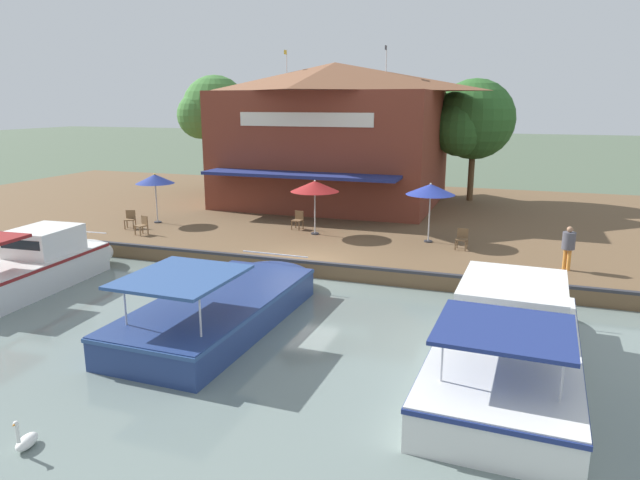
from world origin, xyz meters
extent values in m
plane|color=#4C5B47|center=(0.00, 0.00, 0.00)|extent=(220.00, 220.00, 0.00)
cube|color=brown|center=(-11.00, 0.00, 0.30)|extent=(22.00, 56.00, 0.60)
cube|color=#2D2D33|center=(-0.10, 0.00, 0.65)|extent=(0.20, 50.40, 0.10)
cube|color=brown|center=(-13.33, -2.92, 3.83)|extent=(9.87, 11.93, 6.45)
pyramid|color=brown|center=(-13.33, -2.92, 7.86)|extent=(10.37, 12.53, 1.62)
cube|color=navy|center=(-7.49, -2.92, 2.90)|extent=(1.80, 10.14, 0.16)
cube|color=silver|center=(-8.35, -2.92, 5.60)|extent=(0.08, 7.16, 0.70)
cylinder|color=silver|center=(-13.33, 0.06, 8.28)|extent=(0.06, 0.06, 2.46)
cube|color=#4C4C56|center=(-13.15, 0.06, 9.36)|extent=(0.36, 0.03, 0.24)
cylinder|color=silver|center=(-13.33, -5.90, 8.24)|extent=(0.06, 0.06, 2.38)
cube|color=gold|center=(-13.15, -5.90, 9.28)|extent=(0.36, 0.03, 0.24)
cylinder|color=#B7B7B7|center=(-4.58, -9.37, 1.73)|extent=(0.06, 0.06, 2.26)
cylinder|color=#2D2D33|center=(-4.58, -9.37, 0.63)|extent=(0.36, 0.36, 0.06)
cone|color=navy|center=(-4.58, -9.37, 2.79)|extent=(1.88, 1.88, 0.45)
cone|color=yellow|center=(-4.58, -9.37, 2.81)|extent=(1.16, 1.16, 0.36)
sphere|color=yellow|center=(-4.58, -9.37, 3.01)|extent=(0.08, 0.08, 0.08)
cylinder|color=#B7B7B7|center=(-4.74, -1.09, 1.74)|extent=(0.06, 0.06, 2.27)
cylinder|color=#2D2D33|center=(-4.74, -1.09, 0.63)|extent=(0.36, 0.36, 0.06)
cone|color=maroon|center=(-4.74, -1.09, 2.80)|extent=(2.18, 2.18, 0.48)
cone|color=white|center=(-4.74, -1.09, 2.82)|extent=(1.35, 1.35, 0.38)
sphere|color=white|center=(-4.74, -1.09, 3.04)|extent=(0.08, 0.08, 0.08)
cylinder|color=#B7B7B7|center=(-4.93, 4.02, 1.78)|extent=(0.06, 0.06, 2.35)
cylinder|color=#2D2D33|center=(-4.93, 4.02, 0.63)|extent=(0.36, 0.36, 0.06)
cone|color=navy|center=(-4.93, 4.02, 2.88)|extent=(2.07, 2.07, 0.45)
cone|color=white|center=(-4.93, 4.02, 2.90)|extent=(1.28, 1.28, 0.36)
sphere|color=white|center=(-4.93, 4.02, 3.11)|extent=(0.08, 0.08, 0.08)
cube|color=brown|center=(-5.20, -2.05, 0.81)|extent=(0.04, 0.04, 0.42)
cube|color=brown|center=(-5.25, -2.44, 0.81)|extent=(0.04, 0.04, 0.42)
cube|color=brown|center=(-5.60, -1.99, 0.81)|extent=(0.04, 0.04, 0.42)
cube|color=brown|center=(-5.65, -2.39, 0.81)|extent=(0.04, 0.04, 0.42)
cube|color=brown|center=(-5.43, -2.22, 1.03)|extent=(0.49, 0.49, 0.05)
cube|color=brown|center=(-5.62, -2.19, 1.25)|extent=(0.10, 0.44, 0.40)
cube|color=brown|center=(-2.89, -9.54, 0.81)|extent=(0.05, 0.05, 0.42)
cube|color=brown|center=(-2.74, -9.92, 0.81)|extent=(0.05, 0.05, 0.42)
cube|color=brown|center=(-3.26, -9.70, 0.81)|extent=(0.05, 0.05, 0.42)
cube|color=brown|center=(-3.11, -10.07, 0.81)|extent=(0.05, 0.05, 0.42)
cube|color=brown|center=(-3.00, -9.81, 1.03)|extent=(0.57, 0.57, 0.05)
cube|color=brown|center=(-3.18, -9.88, 1.25)|extent=(0.20, 0.42, 0.40)
cube|color=brown|center=(-3.86, 5.67, 0.81)|extent=(0.04, 0.04, 0.42)
cube|color=brown|center=(-3.89, 5.27, 0.81)|extent=(0.04, 0.04, 0.42)
cube|color=brown|center=(-4.25, 5.70, 0.81)|extent=(0.04, 0.04, 0.42)
cube|color=brown|center=(-4.29, 5.30, 0.81)|extent=(0.04, 0.04, 0.42)
cube|color=brown|center=(-4.07, 5.48, 1.03)|extent=(0.48, 0.48, 0.05)
cube|color=brown|center=(-4.27, 5.50, 1.25)|extent=(0.08, 0.44, 0.40)
cube|color=brown|center=(-1.77, -8.34, 0.81)|extent=(0.05, 0.05, 0.42)
cube|color=brown|center=(-1.90, -8.72, 0.81)|extent=(0.05, 0.05, 0.42)
cube|color=brown|center=(-2.15, -8.21, 0.81)|extent=(0.05, 0.05, 0.42)
cube|color=brown|center=(-2.28, -8.59, 0.81)|extent=(0.05, 0.05, 0.42)
cube|color=brown|center=(-2.02, -8.46, 1.03)|extent=(0.56, 0.56, 0.05)
cube|color=brown|center=(-2.21, -8.40, 1.25)|extent=(0.18, 0.43, 0.40)
cylinder|color=orange|center=(-2.27, 9.39, 0.99)|extent=(0.13, 0.13, 0.77)
cylinder|color=orange|center=(-2.36, 9.26, 0.99)|extent=(0.13, 0.13, 0.77)
cylinder|color=#4C4C56|center=(-2.32, 9.33, 1.68)|extent=(0.45, 0.45, 0.61)
sphere|color=#9E7051|center=(-2.32, 9.33, 2.09)|extent=(0.21, 0.21, 0.21)
cube|color=white|center=(5.95, 7.50, 0.56)|extent=(7.77, 3.46, 0.95)
ellipsoid|color=white|center=(2.13, 7.66, 0.56)|extent=(2.82, 3.10, 0.95)
cube|color=navy|center=(5.95, 7.50, 0.95)|extent=(7.86, 3.50, 0.10)
cube|color=white|center=(4.61, 7.55, 1.56)|extent=(3.17, 2.64, 1.05)
cube|color=black|center=(6.12, 7.49, 1.69)|extent=(0.15, 2.20, 0.37)
cube|color=navy|center=(7.75, 7.42, 2.01)|extent=(2.65, 2.77, 0.09)
cylinder|color=silver|center=(8.56, 8.49, 1.52)|extent=(0.05, 0.05, 0.98)
cylinder|color=silver|center=(8.46, 6.29, 1.52)|extent=(0.05, 0.05, 0.98)
cylinder|color=silver|center=(1.82, 7.67, 1.33)|extent=(0.14, 2.51, 0.04)
cube|color=silver|center=(4.68, -8.36, 0.62)|extent=(6.33, 2.66, 1.07)
ellipsoid|color=silver|center=(1.58, -8.54, 0.62)|extent=(2.31, 2.32, 1.07)
cube|color=maroon|center=(4.68, -8.36, 1.07)|extent=(6.41, 2.70, 0.10)
cube|color=white|center=(3.58, -8.43, 1.62)|extent=(2.34, 1.97, 0.94)
cube|color=black|center=(4.68, -8.36, 1.74)|extent=(0.15, 1.62, 0.33)
cylinder|color=silver|center=(1.32, -8.55, 1.45)|extent=(0.14, 1.85, 0.04)
cube|color=navy|center=(5.35, -0.47, 0.53)|extent=(7.35, 3.27, 0.90)
ellipsoid|color=navy|center=(1.71, -0.39, 0.53)|extent=(2.64, 3.01, 0.90)
cube|color=#2D4C84|center=(5.35, -0.47, 0.90)|extent=(7.44, 3.31, 0.10)
cube|color=#2D4C84|center=(7.06, -0.51, 2.10)|extent=(3.07, 2.71, 0.08)
cylinder|color=silver|center=(7.99, 0.56, 1.54)|extent=(0.05, 0.05, 1.12)
cylinder|color=silver|center=(7.94, -1.61, 1.54)|extent=(0.05, 0.05, 1.12)
cylinder|color=silver|center=(1.41, -0.38, 1.28)|extent=(0.10, 2.48, 0.04)
ellipsoid|color=white|center=(11.86, -0.96, 0.20)|extent=(0.61, 0.39, 0.24)
cylinder|color=white|center=(12.06, -0.91, 0.52)|extent=(0.07, 0.07, 0.40)
sphere|color=white|center=(12.08, -0.91, 0.72)|extent=(0.10, 0.10, 0.10)
cone|color=orange|center=(12.15, -0.89, 0.72)|extent=(0.07, 0.06, 0.04)
cylinder|color=brown|center=(-16.58, 4.77, 2.14)|extent=(0.36, 0.36, 3.09)
sphere|color=#2D6028|center=(-16.58, 4.77, 5.47)|extent=(4.74, 4.74, 4.74)
sphere|color=#2D6028|center=(-15.63, 4.05, 4.99)|extent=(3.32, 3.32, 3.32)
cylinder|color=brown|center=(-15.61, -12.03, 2.50)|extent=(0.41, 0.41, 3.80)
sphere|color=#427A38|center=(-15.61, -12.03, 6.04)|extent=(4.38, 4.38, 4.38)
sphere|color=#427A38|center=(-14.74, -12.69, 5.60)|extent=(3.06, 3.06, 3.06)
camera|label=1|loc=(19.07, 7.42, 6.44)|focal=32.00mm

